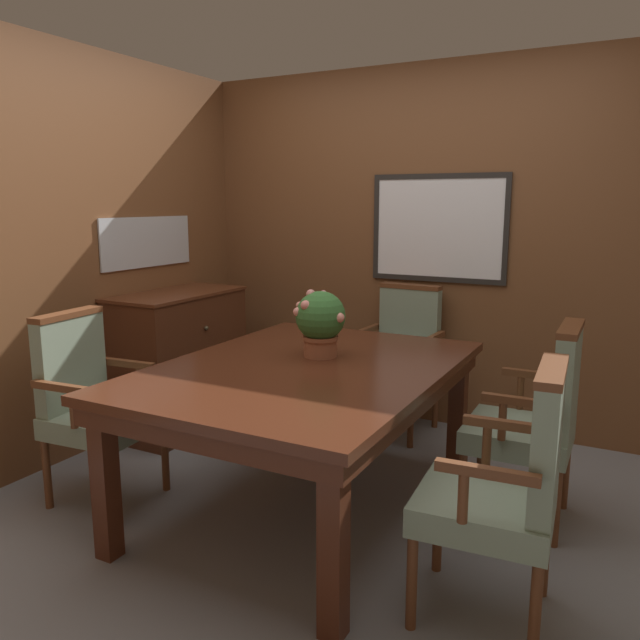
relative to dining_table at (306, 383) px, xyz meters
name	(u,v)px	position (x,y,z in m)	size (l,w,h in m)	color
ground_plane	(300,512)	(0.00, -0.06, -0.66)	(14.00, 14.00, 0.00)	gray
wall_back	(415,248)	(0.00, 1.58, 0.56)	(7.20, 0.08, 2.45)	brown
wall_left	(60,256)	(-1.62, -0.05, 0.56)	(0.08, 7.20, 2.45)	brown
dining_table	(306,383)	(0.00, 0.00, 0.00)	(1.31, 1.80, 0.75)	#4C2314
chair_right_near	(507,483)	(1.06, -0.40, -0.13)	(0.52, 0.54, 0.99)	brown
chair_head_far	(402,352)	(0.02, 1.31, -0.13)	(0.54, 0.52, 0.99)	brown
chair_left_near	(92,399)	(-1.04, -0.40, -0.13)	(0.52, 0.54, 0.99)	brown
chair_right_far	(536,416)	(1.03, 0.40, -0.13)	(0.50, 0.52, 0.99)	brown
potted_plant	(320,321)	(-0.02, 0.19, 0.28)	(0.28, 0.26, 0.35)	#9E5638
sideboard_cabinet	(179,360)	(-1.34, 0.63, -0.19)	(0.50, 0.96, 0.94)	#512816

